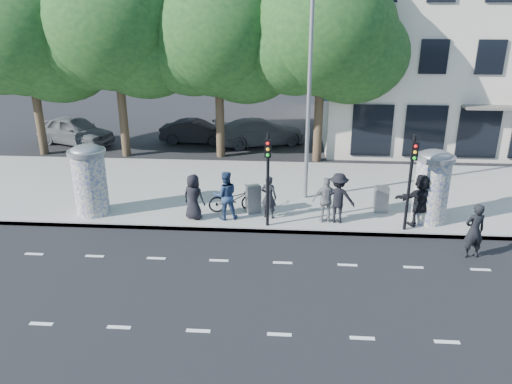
# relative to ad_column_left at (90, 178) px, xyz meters

# --- Properties ---
(ground) EXTENTS (120.00, 120.00, 0.00)m
(ground) POSITION_rel_ad_column_left_xyz_m (7.20, -4.50, -1.54)
(ground) COLOR black
(ground) RESTS_ON ground
(sidewalk) EXTENTS (40.00, 8.00, 0.15)m
(sidewalk) POSITION_rel_ad_column_left_xyz_m (7.20, 3.00, -1.46)
(sidewalk) COLOR gray
(sidewalk) RESTS_ON ground
(curb) EXTENTS (40.00, 0.10, 0.16)m
(curb) POSITION_rel_ad_column_left_xyz_m (7.20, -0.95, -1.46)
(curb) COLOR slate
(curb) RESTS_ON ground
(lane_dash_near) EXTENTS (32.00, 0.12, 0.01)m
(lane_dash_near) POSITION_rel_ad_column_left_xyz_m (7.20, -6.70, -1.53)
(lane_dash_near) COLOR silver
(lane_dash_near) RESTS_ON ground
(lane_dash_far) EXTENTS (32.00, 0.12, 0.01)m
(lane_dash_far) POSITION_rel_ad_column_left_xyz_m (7.20, -3.10, -1.53)
(lane_dash_far) COLOR silver
(lane_dash_far) RESTS_ON ground
(ad_column_left) EXTENTS (1.36, 1.36, 2.65)m
(ad_column_left) POSITION_rel_ad_column_left_xyz_m (0.00, 0.00, 0.00)
(ad_column_left) COLOR beige
(ad_column_left) RESTS_ON sidewalk
(ad_column_right) EXTENTS (1.36, 1.36, 2.65)m
(ad_column_right) POSITION_rel_ad_column_left_xyz_m (12.40, 0.20, 0.00)
(ad_column_right) COLOR beige
(ad_column_right) RESTS_ON sidewalk
(traffic_pole_near) EXTENTS (0.22, 0.31, 3.40)m
(traffic_pole_near) POSITION_rel_ad_column_left_xyz_m (6.60, -0.71, 0.69)
(traffic_pole_near) COLOR black
(traffic_pole_near) RESTS_ON sidewalk
(traffic_pole_far) EXTENTS (0.22, 0.31, 3.40)m
(traffic_pole_far) POSITION_rel_ad_column_left_xyz_m (11.40, -0.71, 0.69)
(traffic_pole_far) COLOR black
(traffic_pole_far) RESTS_ON sidewalk
(street_lamp) EXTENTS (0.25, 0.93, 8.00)m
(street_lamp) POSITION_rel_ad_column_left_xyz_m (8.00, 2.13, 3.26)
(street_lamp) COLOR slate
(street_lamp) RESTS_ON sidewalk
(tree_far_left) EXTENTS (7.20, 7.20, 9.26)m
(tree_far_left) POSITION_rel_ad_column_left_xyz_m (-5.80, 8.00, 4.65)
(tree_far_left) COLOR #38281C
(tree_far_left) RESTS_ON ground
(tree_mid_left) EXTENTS (7.20, 7.20, 9.57)m
(tree_mid_left) POSITION_rel_ad_column_left_xyz_m (-1.30, 8.00, 4.96)
(tree_mid_left) COLOR #38281C
(tree_mid_left) RESTS_ON ground
(tree_near_left) EXTENTS (6.80, 6.80, 8.97)m
(tree_near_left) POSITION_rel_ad_column_left_xyz_m (3.70, 8.20, 4.53)
(tree_near_left) COLOR #38281C
(tree_near_left) RESTS_ON ground
(tree_center) EXTENTS (7.00, 7.00, 9.30)m
(tree_center) POSITION_rel_ad_column_left_xyz_m (8.70, 7.80, 4.77)
(tree_center) COLOR #38281C
(tree_center) RESTS_ON ground
(building) EXTENTS (20.30, 15.85, 12.00)m
(building) POSITION_rel_ad_column_left_xyz_m (19.20, 15.49, 4.46)
(building) COLOR beige
(building) RESTS_ON ground
(ped_a) EXTENTS (0.96, 0.78, 1.69)m
(ped_a) POSITION_rel_ad_column_left_xyz_m (3.89, -0.23, -0.54)
(ped_a) COLOR black
(ped_a) RESTS_ON sidewalk
(ped_b) EXTENTS (0.67, 0.53, 1.61)m
(ped_b) POSITION_rel_ad_column_left_xyz_m (6.61, 0.05, -0.58)
(ped_b) COLOR black
(ped_b) RESTS_ON sidewalk
(ped_c) EXTENTS (1.02, 0.88, 1.82)m
(ped_c) POSITION_rel_ad_column_left_xyz_m (5.05, -0.16, -0.48)
(ped_c) COLOR navy
(ped_c) RESTS_ON sidewalk
(ped_d) EXTENTS (1.25, 0.80, 1.84)m
(ped_d) POSITION_rel_ad_column_left_xyz_m (9.09, -0.15, -0.47)
(ped_d) COLOR black
(ped_d) RESTS_ON sidewalk
(ped_e) EXTENTS (1.04, 0.67, 1.68)m
(ped_e) POSITION_rel_ad_column_left_xyz_m (8.68, -0.18, -0.55)
(ped_e) COLOR slate
(ped_e) RESTS_ON sidewalk
(ped_f) EXTENTS (1.87, 1.05, 1.90)m
(ped_f) POSITION_rel_ad_column_left_xyz_m (11.96, -0.21, -0.44)
(ped_f) COLOR black
(ped_f) RESTS_ON sidewalk
(man_road) EXTENTS (0.73, 0.54, 1.81)m
(man_road) POSITION_rel_ad_column_left_xyz_m (13.16, -2.25, -0.64)
(man_road) COLOR black
(man_road) RESTS_ON ground
(bicycle) EXTENTS (1.07, 1.98, 0.99)m
(bicycle) POSITION_rel_ad_column_left_xyz_m (5.24, 0.54, -0.89)
(bicycle) COLOR black
(bicycle) RESTS_ON sidewalk
(cabinet_left) EXTENTS (0.62, 0.54, 1.07)m
(cabinet_left) POSITION_rel_ad_column_left_xyz_m (6.01, 0.49, -0.85)
(cabinet_left) COLOR #5C5D60
(cabinet_left) RESTS_ON sidewalk
(cabinet_right) EXTENTS (0.51, 0.38, 1.02)m
(cabinet_right) POSITION_rel_ad_column_left_xyz_m (10.81, 0.89, -0.88)
(cabinet_right) COLOR slate
(cabinet_right) RESTS_ON sidewalk
(car_left) EXTENTS (3.60, 5.07, 1.60)m
(car_left) POSITION_rel_ad_column_left_xyz_m (-4.87, 10.02, -0.74)
(car_left) COLOR #525659
(car_left) RESTS_ON ground
(car_mid) EXTENTS (1.67, 4.13, 1.33)m
(car_mid) POSITION_rel_ad_column_left_xyz_m (1.95, 10.76, -0.87)
(car_mid) COLOR black
(car_mid) RESTS_ON ground
(car_right) EXTENTS (3.81, 5.52, 1.48)m
(car_right) POSITION_rel_ad_column_left_xyz_m (5.59, 10.75, -0.80)
(car_right) COLOR #53565B
(car_right) RESTS_ON ground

